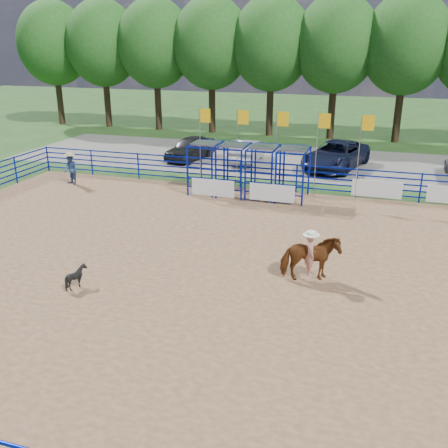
{
  "coord_description": "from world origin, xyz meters",
  "views": [
    {
      "loc": [
        3.89,
        -14.85,
        7.42
      ],
      "look_at": [
        -1.09,
        1.0,
        1.3
      ],
      "focal_mm": 40.0,
      "sensor_mm": 36.0,
      "label": 1
    }
  ],
  "objects_px": {
    "horse_and_rider": "(310,256)",
    "calf": "(76,277)",
    "car_c": "(336,155)",
    "car_a": "(190,148)",
    "car_b": "(248,151)",
    "spectator_cowboy": "(71,169)"
  },
  "relations": [
    {
      "from": "horse_and_rider",
      "to": "calf",
      "type": "distance_m",
      "value": 7.5
    },
    {
      "from": "calf",
      "to": "car_c",
      "type": "relative_size",
      "value": 0.13
    },
    {
      "from": "car_a",
      "to": "calf",
      "type": "bearing_deg",
      "value": -69.85
    },
    {
      "from": "car_b",
      "to": "horse_and_rider",
      "type": "bearing_deg",
      "value": 109.72
    },
    {
      "from": "spectator_cowboy",
      "to": "car_b",
      "type": "distance_m",
      "value": 11.28
    },
    {
      "from": "spectator_cowboy",
      "to": "car_a",
      "type": "bearing_deg",
      "value": 63.57
    },
    {
      "from": "car_c",
      "to": "spectator_cowboy",
      "type": "bearing_deg",
      "value": -133.29
    },
    {
      "from": "car_b",
      "to": "car_c",
      "type": "height_order",
      "value": "car_c"
    },
    {
      "from": "horse_and_rider",
      "to": "spectator_cowboy",
      "type": "distance_m",
      "value": 16.02
    },
    {
      "from": "calf",
      "to": "car_b",
      "type": "bearing_deg",
      "value": -29.78
    },
    {
      "from": "car_a",
      "to": "car_b",
      "type": "distance_m",
      "value": 3.83
    },
    {
      "from": "horse_and_rider",
      "to": "calf",
      "type": "xyz_separation_m",
      "value": [
        -6.97,
        -2.73,
        -0.5
      ]
    },
    {
      "from": "horse_and_rider",
      "to": "car_a",
      "type": "relative_size",
      "value": 0.54
    },
    {
      "from": "car_c",
      "to": "car_a",
      "type": "bearing_deg",
      "value": -162.83
    },
    {
      "from": "spectator_cowboy",
      "to": "calf",
      "type": "bearing_deg",
      "value": -55.93
    },
    {
      "from": "calf",
      "to": "car_b",
      "type": "relative_size",
      "value": 0.17
    },
    {
      "from": "car_b",
      "to": "car_c",
      "type": "relative_size",
      "value": 0.74
    },
    {
      "from": "spectator_cowboy",
      "to": "car_a",
      "type": "xyz_separation_m",
      "value": [
        3.91,
        7.86,
        -0.12
      ]
    },
    {
      "from": "horse_and_rider",
      "to": "car_c",
      "type": "distance_m",
      "value": 15.93
    },
    {
      "from": "calf",
      "to": "car_a",
      "type": "xyz_separation_m",
      "value": [
        -3.17,
        18.31,
        0.37
      ]
    },
    {
      "from": "spectator_cowboy",
      "to": "car_b",
      "type": "height_order",
      "value": "spectator_cowboy"
    },
    {
      "from": "car_a",
      "to": "car_b",
      "type": "xyz_separation_m",
      "value": [
        3.81,
        0.38,
        -0.04
      ]
    }
  ]
}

